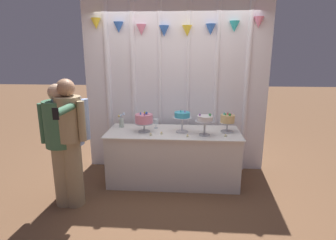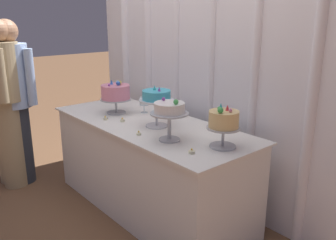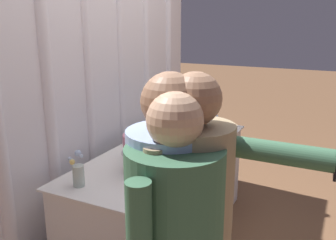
% 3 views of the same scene
% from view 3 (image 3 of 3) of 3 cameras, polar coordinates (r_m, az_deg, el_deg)
% --- Properties ---
extents(ground_plane, '(24.00, 24.00, 0.00)m').
position_cam_3_polar(ground_plane, '(3.23, 1.08, -18.15)').
color(ground_plane, brown).
extents(draped_curtain, '(2.90, 0.16, 2.68)m').
position_cam_3_polar(draped_curtain, '(3.01, -10.08, 7.88)').
color(draped_curtain, white).
rests_on(draped_curtain, ground_plane).
extents(cake_table, '(1.93, 0.78, 0.78)m').
position_cam_3_polar(cake_table, '(3.07, -0.60, -11.59)').
color(cake_table, white).
rests_on(cake_table, ground_plane).
extents(cake_display_leftmost, '(0.28, 0.28, 0.30)m').
position_cam_3_polar(cake_display_leftmost, '(2.48, -4.12, -3.88)').
color(cake_display_leftmost, '#B2B2B7').
rests_on(cake_display_leftmost, cake_table).
extents(cake_display_midleft, '(0.28, 0.28, 0.33)m').
position_cam_3_polar(cake_display_midleft, '(2.95, 0.75, 0.13)').
color(cake_display_midleft, silver).
rests_on(cake_display_midleft, cake_table).
extents(cake_display_midright, '(0.27, 0.27, 0.31)m').
position_cam_3_polar(cake_display_midright, '(3.18, 5.40, 0.94)').
color(cake_display_midright, '#B2B2B7').
rests_on(cake_display_midright, cake_table).
extents(cake_display_rightmost, '(0.23, 0.23, 0.29)m').
position_cam_3_polar(cake_display_rightmost, '(3.55, 4.54, 1.90)').
color(cake_display_rightmost, '#B2B2B7').
rests_on(cake_display_rightmost, cake_table).
extents(wine_glass, '(0.08, 0.08, 0.14)m').
position_cam_3_polar(wine_glass, '(2.73, -6.20, -3.97)').
color(wine_glass, silver).
rests_on(wine_glass, cake_table).
extents(flower_vase, '(0.11, 0.09, 0.22)m').
position_cam_3_polar(flower_vase, '(2.35, -13.84, -7.86)').
color(flower_vase, '#B2C1B2').
rests_on(flower_vase, cake_table).
extents(tealight_far_left, '(0.04, 0.04, 0.04)m').
position_cam_3_polar(tealight_far_left, '(2.56, 0.96, -7.36)').
color(tealight_far_left, beige).
rests_on(tealight_far_left, cake_table).
extents(tealight_near_left, '(0.04, 0.04, 0.04)m').
position_cam_3_polar(tealight_near_left, '(2.71, 0.70, -6.06)').
color(tealight_near_left, beige).
rests_on(tealight_near_left, cake_table).
extents(tealight_near_right, '(0.04, 0.04, 0.03)m').
position_cam_3_polar(tealight_near_right, '(2.99, 5.46, -4.06)').
color(tealight_near_right, beige).
rests_on(tealight_near_right, cake_table).
extents(tealight_far_right, '(0.04, 0.04, 0.04)m').
position_cam_3_polar(tealight_far_right, '(3.47, 7.82, -1.39)').
color(tealight_far_right, beige).
rests_on(tealight_far_right, cake_table).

